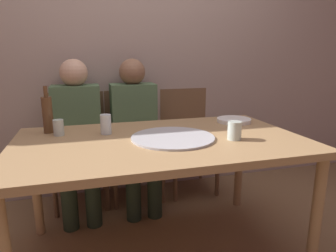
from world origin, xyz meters
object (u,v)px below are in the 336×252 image
at_px(wine_bottle, 48,114).
at_px(chair_right, 187,132).
at_px(tumbler_far, 235,131).
at_px(chair_middle, 133,136).
at_px(plate_stack, 234,120).
at_px(guest_in_beanie, 136,126).
at_px(dining_table, 161,150).
at_px(wine_glass, 106,124).
at_px(tumbler_near, 59,128).
at_px(pizza_tray, 173,137).
at_px(chair_left, 79,140).
at_px(guest_in_sweater, 78,130).

xyz_separation_m(wine_bottle, chair_right, (1.09, 0.56, -0.34)).
bearing_deg(tumbler_far, chair_middle, 112.31).
bearing_deg(tumbler_far, plate_stack, 62.14).
distance_m(plate_stack, chair_right, 0.67).
bearing_deg(chair_right, guest_in_beanie, 17.13).
bearing_deg(dining_table, wine_glass, 147.45).
distance_m(tumbler_near, chair_right, 1.25).
distance_m(chair_middle, guest_in_beanie, 0.20).
height_order(pizza_tray, tumbler_far, tumbler_far).
distance_m(pizza_tray, tumbler_far, 0.35).
distance_m(dining_table, chair_right, 1.00).
height_order(pizza_tray, guest_in_beanie, guest_in_beanie).
distance_m(wine_bottle, tumbler_far, 1.11).
bearing_deg(chair_left, dining_table, 118.21).
distance_m(dining_table, wine_glass, 0.37).
distance_m(pizza_tray, wine_glass, 0.42).
xyz_separation_m(wine_bottle, plate_stack, (1.23, -0.05, -0.10)).
bearing_deg(wine_bottle, plate_stack, -2.16).
bearing_deg(wine_glass, tumbler_near, 171.27).
relative_size(chair_left, guest_in_sweater, 0.77).
bearing_deg(pizza_tray, guest_in_sweater, 125.69).
relative_size(wine_bottle, tumbler_far, 2.76).
xyz_separation_m(pizza_tray, wine_glass, (-0.36, 0.21, 0.05)).
distance_m(dining_table, wine_bottle, 0.72).
relative_size(tumbler_far, plate_stack, 0.44).
distance_m(pizza_tray, wine_bottle, 0.77).
height_order(dining_table, guest_in_beanie, guest_in_beanie).
bearing_deg(guest_in_sweater, dining_table, 122.96).
height_order(pizza_tray, plate_stack, plate_stack).
distance_m(pizza_tray, guest_in_beanie, 0.76).
bearing_deg(tumbler_far, wine_glass, 154.93).
bearing_deg(dining_table, tumbler_near, 157.97).
relative_size(dining_table, wine_bottle, 5.69).
height_order(dining_table, pizza_tray, pizza_tray).
bearing_deg(wine_bottle, wine_glass, -20.84).
bearing_deg(chair_right, dining_table, 61.86).
xyz_separation_m(chair_right, guest_in_beanie, (-0.49, -0.15, 0.13)).
distance_m(chair_left, chair_middle, 0.45).
bearing_deg(chair_left, wine_glass, 104.51).
bearing_deg(plate_stack, pizza_tray, -151.94).
bearing_deg(chair_right, guest_in_sweater, 9.17).
xyz_separation_m(tumbler_near, chair_right, (1.03, 0.65, -0.27)).
height_order(wine_bottle, chair_middle, wine_bottle).
bearing_deg(plate_stack, guest_in_beanie, 143.79).
xyz_separation_m(pizza_tray, plate_stack, (0.54, 0.29, 0.01)).
relative_size(plate_stack, guest_in_beanie, 0.20).
bearing_deg(pizza_tray, guest_in_beanie, 96.73).
relative_size(pizza_tray, tumbler_far, 4.59).
distance_m(tumbler_far, chair_right, 1.05).
xyz_separation_m(chair_left, chair_middle, (0.45, 0.00, 0.00)).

